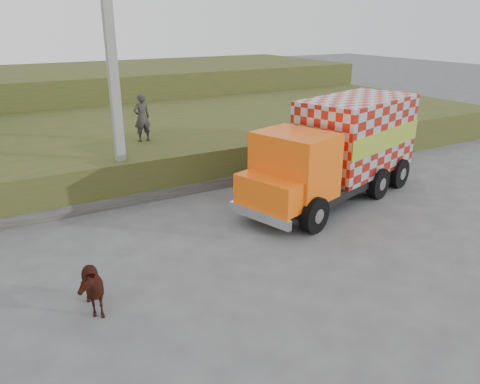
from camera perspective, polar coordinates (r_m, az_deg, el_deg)
ground at (r=13.52m, az=-4.08°, el=-6.40°), size 120.00×120.00×0.00m
embankment at (r=22.20m, az=-15.63°, el=5.67°), size 40.00×12.00×1.50m
embankment_far at (r=33.64m, az=-21.22°, el=11.13°), size 40.00×12.00×3.00m
retaining_strip at (r=16.52m, az=-16.85°, el=-1.41°), size 16.00×0.50×0.40m
utility_pole at (r=16.20m, az=-15.11°, el=12.56°), size 1.20×0.30×8.00m
cargo_truck at (r=16.93m, az=12.04°, el=5.18°), size 8.13×4.57×3.46m
cow at (r=10.91m, az=-18.13°, el=-10.84°), size 0.68×1.44×1.20m
pedestrian at (r=19.02m, az=-11.86°, el=8.87°), size 0.73×0.52×1.88m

